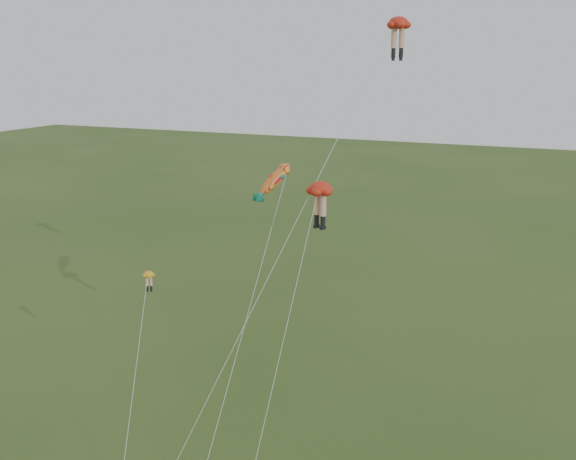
% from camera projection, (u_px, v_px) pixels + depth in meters
% --- Properties ---
extents(legs_kite_red_high, '(9.31, 14.59, 24.68)m').
position_uv_depth(legs_kite_red_high, '(395.00, 33.00, 38.29)').
color(legs_kite_red_high, red).
rests_on(legs_kite_red_high, ground).
extents(legs_kite_red_mid, '(2.14, 10.32, 15.41)m').
position_uv_depth(legs_kite_red_mid, '(319.00, 195.00, 36.96)').
color(legs_kite_red_mid, red).
rests_on(legs_kite_red_mid, ground).
extents(legs_kite_yellow, '(3.88, 8.67, 9.62)m').
position_uv_depth(legs_kite_yellow, '(147.00, 291.00, 38.94)').
color(legs_kite_yellow, gold).
rests_on(legs_kite_yellow, ground).
extents(fish_kite, '(2.35, 13.83, 15.84)m').
position_uv_depth(fish_kite, '(275.00, 181.00, 41.97)').
color(fish_kite, gold).
rests_on(fish_kite, ground).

